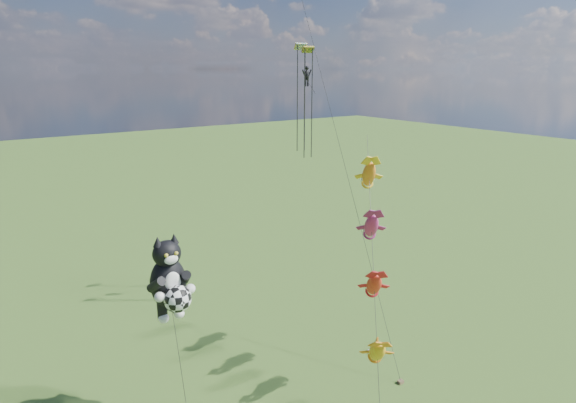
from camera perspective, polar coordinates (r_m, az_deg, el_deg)
cat_kite_rig at (r=29.51m, az=-13.81°, el=-9.08°), size 2.48×4.15×11.61m
fish_windsock_rig at (r=32.42m, az=10.01°, el=-6.24°), size 10.02×12.57×16.05m
parafoil_rig at (r=42.08m, az=2.39°, el=13.86°), size 4.31×17.29×26.90m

